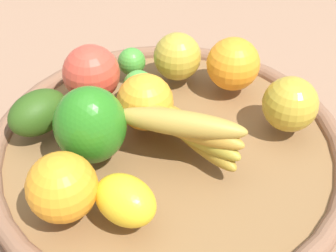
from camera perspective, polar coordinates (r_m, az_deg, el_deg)
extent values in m
plane|color=#926C52|center=(0.62, 0.00, -3.74)|extent=(2.40, 2.40, 0.00)
cylinder|color=brown|center=(0.61, 0.00, -3.05)|extent=(0.45, 0.45, 0.02)
torus|color=brown|center=(0.61, 0.00, -2.33)|extent=(0.46, 0.46, 0.03)
sphere|color=green|center=(0.65, -3.56, 4.86)|extent=(0.06, 0.06, 0.04)
ellipsoid|color=#AB862B|center=(0.58, 3.10, -0.95)|extent=(0.03, 0.15, 0.03)
ellipsoid|color=#AB962F|center=(0.57, 2.48, -0.35)|extent=(0.06, 0.16, 0.03)
ellipsoid|color=#BB8A31|center=(0.55, 1.87, 0.07)|extent=(0.10, 0.15, 0.03)
ellipsoid|color=#AF8D39|center=(0.53, 1.47, 0.35)|extent=(0.13, 0.13, 0.03)
ellipsoid|color=#2E5116|center=(0.61, -15.41, 1.59)|extent=(0.09, 0.07, 0.05)
sphere|color=orange|center=(0.67, 7.88, 7.44)|extent=(0.09, 0.09, 0.07)
ellipsoid|color=yellow|center=(0.49, -5.17, -8.92)|extent=(0.07, 0.08, 0.05)
ellipsoid|color=#29771B|center=(0.55, -9.38, 0.08)|extent=(0.11, 0.10, 0.10)
sphere|color=#D44432|center=(0.65, -9.25, 6.30)|extent=(0.09, 0.09, 0.08)
sphere|color=gold|center=(0.68, 1.14, 8.39)|extent=(0.08, 0.08, 0.07)
sphere|color=orange|center=(0.50, -12.68, -7.24)|extent=(0.09, 0.09, 0.08)
sphere|color=orange|center=(0.59, -2.80, 2.92)|extent=(0.08, 0.08, 0.07)
sphere|color=gold|center=(0.61, 14.55, 2.58)|extent=(0.08, 0.08, 0.07)
sphere|color=green|center=(0.70, -4.41, 7.77)|extent=(0.05, 0.05, 0.04)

